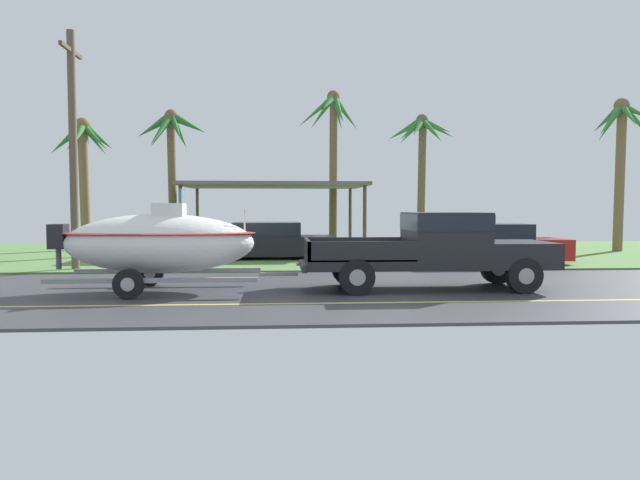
% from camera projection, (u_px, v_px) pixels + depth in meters
% --- Properties ---
extents(ground, '(36.00, 22.00, 0.11)m').
position_uv_depth(ground, '(347.00, 259.00, 22.45)').
color(ground, '#38383D').
extents(pickup_truck_towing, '(6.02, 1.98, 1.82)m').
position_uv_depth(pickup_truck_towing, '(443.00, 246.00, 14.30)').
color(pickup_truck_towing, black).
rests_on(pickup_truck_towing, ground).
extents(boat_on_trailer, '(5.62, 2.41, 2.36)m').
position_uv_depth(boat_on_trailer, '(159.00, 243.00, 13.83)').
color(boat_on_trailer, gray).
rests_on(boat_on_trailer, ground).
extents(parked_sedan_near, '(4.34, 1.91, 1.38)m').
position_uv_depth(parked_sedan_near, '(271.00, 242.00, 22.07)').
color(parked_sedan_near, black).
rests_on(parked_sedan_near, ground).
extents(parked_sedan_far, '(4.79, 1.95, 1.38)m').
position_uv_depth(parked_sedan_far, '(491.00, 245.00, 20.25)').
color(parked_sedan_far, '#B21E19').
rests_on(parked_sedan_far, ground).
extents(carport_awning, '(7.41, 5.17, 2.91)m').
position_uv_depth(carport_awning, '(274.00, 187.00, 24.95)').
color(carport_awning, '#4C4238').
rests_on(carport_awning, ground).
extents(palm_tree_near_left, '(3.26, 3.12, 6.51)m').
position_uv_depth(palm_tree_near_left, '(621.00, 141.00, 25.34)').
color(palm_tree_near_left, brown).
rests_on(palm_tree_near_left, ground).
extents(palm_tree_near_right, '(3.03, 3.45, 5.83)m').
position_uv_depth(palm_tree_near_right, '(84.00, 152.00, 26.21)').
color(palm_tree_near_right, brown).
rests_on(palm_tree_near_right, ground).
extents(palm_tree_mid, '(2.98, 2.83, 7.27)m').
position_uv_depth(palm_tree_mid, '(333.00, 133.00, 27.60)').
color(palm_tree_mid, brown).
rests_on(palm_tree_mid, ground).
extents(palm_tree_far_left, '(2.98, 3.21, 5.99)m').
position_uv_depth(palm_tree_far_left, '(170.00, 143.00, 25.00)').
color(palm_tree_far_left, brown).
rests_on(palm_tree_far_left, ground).
extents(palm_tree_far_right, '(3.31, 3.64, 6.36)m').
position_uv_depth(palm_tree_far_right, '(421.00, 145.00, 28.78)').
color(palm_tree_far_right, brown).
rests_on(palm_tree_far_right, ground).
extents(utility_pole, '(0.24, 1.80, 7.23)m').
position_uv_depth(utility_pole, '(73.00, 147.00, 18.22)').
color(utility_pole, brown).
rests_on(utility_pole, ground).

